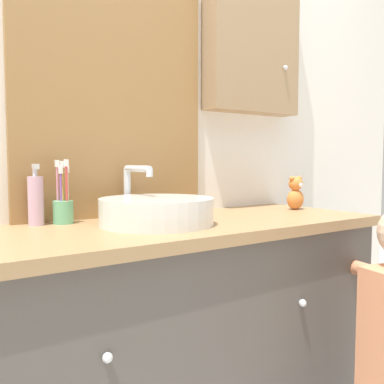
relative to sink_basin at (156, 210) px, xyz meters
The scene contains 6 objects.
wall_back 0.45m from the sink_basin, 73.54° to the left, with size 3.20×0.18×2.50m.
vanity_counter 0.49m from the sink_basin, ahead, with size 1.46×0.53×0.89m.
sink_basin is the anchor object (origin of this frame).
toothbrush_holder 0.29m from the sink_basin, 141.12° to the left, with size 0.06×0.06×0.20m.
soap_dispenser 0.37m from the sink_basin, 147.50° to the left, with size 0.05×0.05×0.19m.
teddy_bear 0.67m from the sink_basin, ahead, with size 0.07×0.06×0.14m.
Camera 1 is at (-0.71, -0.80, 1.09)m, focal length 40.00 mm.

